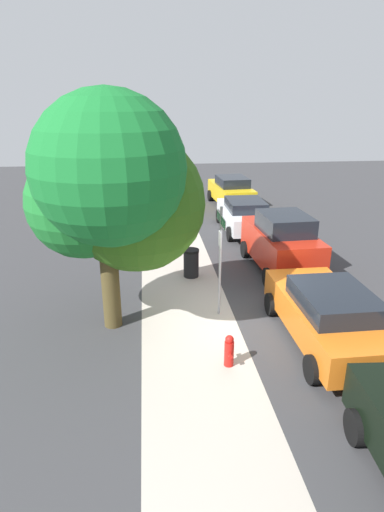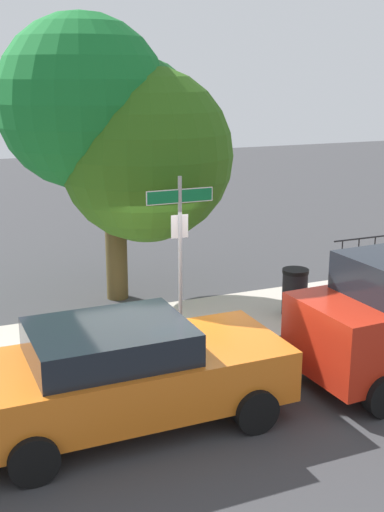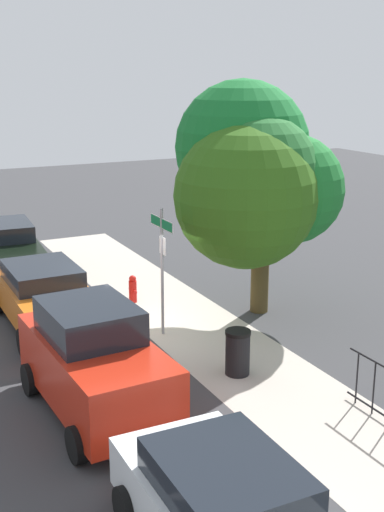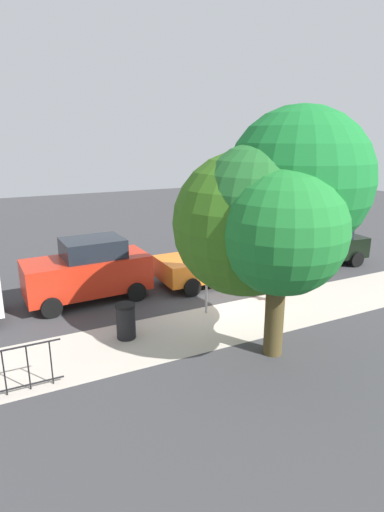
{
  "view_description": "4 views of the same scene",
  "coord_description": "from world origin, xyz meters",
  "px_view_note": "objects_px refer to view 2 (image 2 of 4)",
  "views": [
    {
      "loc": [
        -9.96,
        2.34,
        5.76
      ],
      "look_at": [
        1.49,
        1.07,
        1.43
      ],
      "focal_mm": 29.39,
      "sensor_mm": 36.0,
      "label": 1
    },
    {
      "loc": [
        -3.71,
        -10.2,
        4.85
      ],
      "look_at": [
        0.82,
        0.49,
        1.64
      ],
      "focal_mm": 46.34,
      "sensor_mm": 36.0,
      "label": 2
    },
    {
      "loc": [
        14.54,
        -5.78,
        6.23
      ],
      "look_at": [
        0.57,
        1.19,
        1.88
      ],
      "focal_mm": 46.95,
      "sensor_mm": 36.0,
      "label": 3
    },
    {
      "loc": [
        6.24,
        10.86,
        5.3
      ],
      "look_at": [
        0.82,
        -0.05,
        1.77
      ],
      "focal_mm": 28.84,
      "sensor_mm": 36.0,
      "label": 4
    }
  ],
  "objects_px": {
    "street_sign": "(180,232)",
    "shade_tree": "(120,133)",
    "fire_hydrant": "(43,340)",
    "trash_bin": "(295,292)",
    "car_orange": "(125,372)"
  },
  "relations": [
    {
      "from": "street_sign",
      "to": "trash_bin",
      "type": "xyz_separation_m",
      "value": [
        2.75,
        0.5,
        -1.63
      ]
    },
    {
      "from": "street_sign",
      "to": "fire_hydrant",
      "type": "distance_m",
      "value": 3.04
    },
    {
      "from": "street_sign",
      "to": "car_orange",
      "type": "bearing_deg",
      "value": -126.89
    },
    {
      "from": "street_sign",
      "to": "shade_tree",
      "type": "relative_size",
      "value": 0.52
    },
    {
      "from": "shade_tree",
      "to": "car_orange",
      "type": "height_order",
      "value": "shade_tree"
    },
    {
      "from": "street_sign",
      "to": "shade_tree",
      "type": "height_order",
      "value": "shade_tree"
    },
    {
      "from": "fire_hydrant",
      "to": "street_sign",
      "type": "bearing_deg",
      "value": -4.56
    },
    {
      "from": "shade_tree",
      "to": "fire_hydrant",
      "type": "xyz_separation_m",
      "value": [
        -2.24,
        -2.47,
        -3.29
      ]
    },
    {
      "from": "shade_tree",
      "to": "car_orange",
      "type": "relative_size",
      "value": 1.34
    },
    {
      "from": "shade_tree",
      "to": "car_orange",
      "type": "distance_m",
      "value": 6.03
    },
    {
      "from": "car_orange",
      "to": "shade_tree",
      "type": "bearing_deg",
      "value": 72.65
    },
    {
      "from": "street_sign",
      "to": "trash_bin",
      "type": "relative_size",
      "value": 3.19
    },
    {
      "from": "street_sign",
      "to": "trash_bin",
      "type": "bearing_deg",
      "value": 10.26
    },
    {
      "from": "street_sign",
      "to": "shade_tree",
      "type": "xyz_separation_m",
      "value": [
        -0.25,
        2.67,
        1.55
      ]
    },
    {
      "from": "car_orange",
      "to": "fire_hydrant",
      "type": "bearing_deg",
      "value": 104.37
    }
  ]
}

